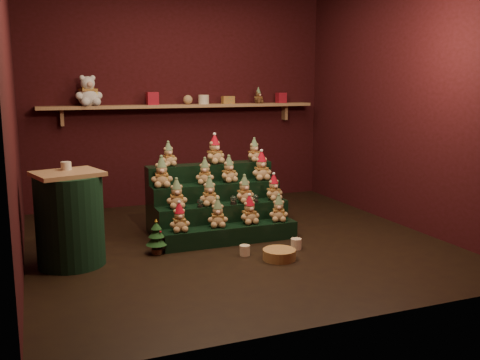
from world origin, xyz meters
name	(u,v)px	position (x,y,z in m)	size (l,w,h in m)	color
ground	(235,242)	(0.00, 0.00, 0.00)	(4.00, 4.00, 0.00)	black
back_wall	(179,98)	(0.00, 2.05, 1.40)	(4.00, 0.10, 2.80)	black
front_wall	(353,115)	(0.00, -2.05, 1.40)	(4.00, 0.10, 2.80)	black
left_wall	(5,107)	(-2.05, 0.00, 1.40)	(0.10, 4.00, 2.80)	black
right_wall	(407,101)	(2.05, 0.00, 1.40)	(0.10, 4.00, 2.80)	black
back_shelf	(183,106)	(0.00, 1.87, 1.29)	(3.60, 0.26, 0.24)	#A67D53
riser_tier_front	(231,234)	(-0.06, -0.02, 0.09)	(1.40, 0.22, 0.18)	black
riser_tier_midfront	(223,221)	(-0.06, 0.20, 0.18)	(1.40, 0.22, 0.36)	black
riser_tier_midback	(216,208)	(-0.06, 0.42, 0.27)	(1.40, 0.22, 0.54)	black
riser_tier_back	(210,196)	(-0.06, 0.64, 0.36)	(1.40, 0.22, 0.72)	black
teddy_0	(179,217)	(-0.59, -0.03, 0.32)	(0.20, 0.18, 0.28)	tan
teddy_1	(218,213)	(-0.19, 0.00, 0.32)	(0.20, 0.18, 0.28)	tan
teddy_2	(249,210)	(0.16, 0.00, 0.32)	(0.20, 0.18, 0.29)	tan
teddy_3	(279,208)	(0.48, -0.02, 0.32)	(0.19, 0.18, 0.27)	tan
teddy_4	(177,193)	(-0.55, 0.20, 0.51)	(0.21, 0.19, 0.29)	tan
teddy_5	(209,191)	(-0.21, 0.18, 0.51)	(0.21, 0.19, 0.29)	tan
teddy_6	(244,189)	(0.18, 0.19, 0.50)	(0.20, 0.18, 0.28)	tan
teddy_7	(274,187)	(0.51, 0.18, 0.50)	(0.19, 0.17, 0.27)	tan
teddy_8	(162,172)	(-0.64, 0.42, 0.70)	(0.22, 0.20, 0.31)	tan
teddy_9	(205,171)	(-0.18, 0.42, 0.68)	(0.19, 0.17, 0.27)	tan
teddy_10	(229,169)	(0.10, 0.43, 0.68)	(0.20, 0.18, 0.28)	tan
teddy_11	(261,166)	(0.48, 0.43, 0.69)	(0.22, 0.20, 0.31)	tan
teddy_12	(168,154)	(-0.51, 0.65, 0.85)	(0.18, 0.16, 0.25)	tan
teddy_13	(215,149)	(0.00, 0.63, 0.87)	(0.22, 0.20, 0.31)	tan
teddy_14	(254,150)	(0.48, 0.63, 0.85)	(0.18, 0.16, 0.26)	tan
snow_globe_a	(200,203)	(-0.32, 0.14, 0.40)	(0.06, 0.06, 0.08)	black
snow_globe_b	(233,200)	(0.04, 0.14, 0.41)	(0.07, 0.07, 0.09)	black
snow_globe_c	(255,198)	(0.28, 0.14, 0.40)	(0.06, 0.06, 0.08)	black
side_table	(70,219)	(-1.60, -0.11, 0.42)	(0.65, 0.59, 0.84)	#A67D53
table_ornament	(66,166)	(-1.60, -0.01, 0.88)	(0.09, 0.09, 0.07)	beige
mini_christmas_tree	(156,237)	(-0.83, -0.09, 0.17)	(0.20, 0.20, 0.34)	#4C2E1B
mug_left	(245,250)	(-0.07, -0.44, 0.05)	(0.10, 0.10, 0.10)	beige
mug_right	(296,244)	(0.47, -0.44, 0.05)	(0.11, 0.11, 0.11)	beige
wicker_basket	(279,254)	(0.18, -0.66, 0.05)	(0.30, 0.30, 0.10)	#A68143
white_bear	(88,87)	(-1.19, 1.84, 1.55)	(0.33, 0.29, 0.46)	silver
brown_bear	(258,96)	(1.05, 1.84, 1.42)	(0.14, 0.13, 0.20)	#4E2F1A
gift_tin_red_a	(152,98)	(-0.41, 1.85, 1.40)	(0.14, 0.14, 0.16)	#A6192A
gift_tin_cream	(204,99)	(0.27, 1.85, 1.38)	(0.14, 0.14, 0.12)	beige
gift_tin_red_b	(281,98)	(1.40, 1.85, 1.39)	(0.12, 0.12, 0.14)	#A6192A
shelf_plush_ball	(188,100)	(0.06, 1.85, 1.38)	(0.12, 0.12, 0.12)	tan
scarf_gift_box	(228,100)	(0.61, 1.85, 1.37)	(0.16, 0.10, 0.10)	#D0591D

